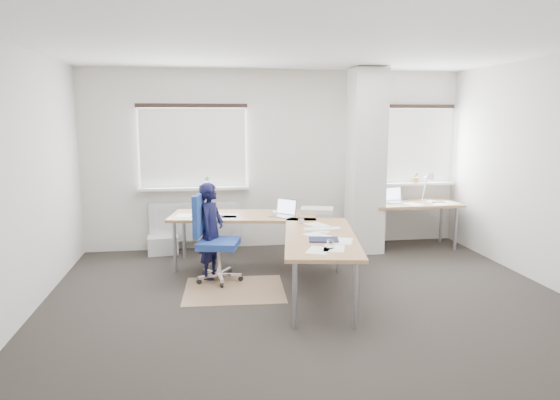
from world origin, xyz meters
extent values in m
plane|color=#2A2522|center=(0.00, 0.00, 0.00)|extent=(6.00, 6.00, 0.00)
cube|color=silver|center=(0.00, 2.50, 1.40)|extent=(6.00, 0.04, 2.80)
cube|color=silver|center=(0.00, -2.50, 1.40)|extent=(6.00, 0.04, 2.80)
cube|color=silver|center=(-3.00, 0.00, 1.40)|extent=(0.04, 5.00, 2.80)
cube|color=silver|center=(3.00, 0.00, 1.40)|extent=(0.04, 5.00, 2.80)
cube|color=white|center=(0.00, 0.00, 2.80)|extent=(6.00, 5.00, 0.04)
cube|color=silver|center=(1.30, 1.95, 1.39)|extent=(0.50, 0.50, 2.78)
cube|color=white|center=(-1.30, 2.47, 1.60)|extent=(1.60, 0.04, 1.20)
cube|color=white|center=(-1.30, 2.43, 1.60)|extent=(1.60, 0.02, 1.20)
cube|color=white|center=(-1.30, 2.40, 0.98)|extent=(1.70, 0.20, 0.04)
cube|color=white|center=(2.30, 2.47, 1.60)|extent=(1.20, 0.04, 1.20)
cube|color=white|center=(2.30, 2.43, 1.60)|extent=(1.20, 0.02, 1.20)
cube|color=white|center=(2.30, 2.40, 0.98)|extent=(1.30, 0.20, 0.04)
cube|color=white|center=(-1.30, 2.42, 0.45)|extent=(1.40, 0.10, 0.60)
cylinder|color=#6E408E|center=(-1.10, 2.38, 1.04)|extent=(0.12, 0.12, 0.08)
imported|color=#266028|center=(-1.10, 2.38, 1.08)|extent=(0.09, 0.06, 0.17)
cylinder|color=#99613B|center=(2.30, 2.38, 1.04)|extent=(0.12, 0.12, 0.08)
imported|color=#266028|center=(2.30, 2.38, 1.08)|extent=(0.09, 0.07, 0.17)
cube|color=#876649|center=(-0.82, 0.45, 0.00)|extent=(1.25, 1.08, 0.01)
cube|color=white|center=(-1.79, 2.25, 0.14)|extent=(0.48, 0.35, 0.27)
cube|color=#9E7344|center=(-0.62, 1.45, 0.71)|extent=(2.11, 1.14, 0.04)
cube|color=#9E7344|center=(0.16, 0.10, 0.71)|extent=(1.14, 2.11, 0.04)
cylinder|color=#939499|center=(-1.56, 1.31, 0.34)|extent=(0.05, 0.05, 0.69)
cylinder|color=#939499|center=(-1.45, 1.90, 0.34)|extent=(0.05, 0.05, 0.69)
cylinder|color=#939499|center=(0.32, 1.59, 0.34)|extent=(0.05, 0.05, 0.69)
cylinder|color=#939499|center=(-0.30, -0.74, 0.34)|extent=(0.05, 0.05, 0.69)
cylinder|color=#939499|center=(0.30, -0.84, 0.34)|extent=(0.05, 0.05, 0.69)
cylinder|color=#939499|center=(0.61, 0.93, 0.34)|extent=(0.05, 0.05, 0.69)
cube|color=#B7B7BC|center=(-0.11, 1.24, 0.74)|extent=(0.40, 0.39, 0.01)
cube|color=#B7B7BC|center=(-0.03, 1.32, 0.85)|extent=(0.27, 0.26, 0.22)
cube|color=silver|center=(-0.03, 1.32, 0.85)|extent=(0.23, 0.22, 0.19)
cube|color=white|center=(0.24, 0.36, 0.74)|extent=(0.44, 0.14, 0.02)
cube|color=#131936|center=(0.14, -0.14, 0.74)|extent=(0.36, 0.30, 0.01)
cube|color=beige|center=(0.42, 1.42, 0.77)|extent=(0.52, 0.43, 0.07)
imported|color=white|center=(0.06, 0.73, 0.76)|extent=(0.08, 0.08, 0.07)
cylinder|color=silver|center=(0.11, -0.51, 0.78)|extent=(0.07, 0.07, 0.10)
cube|color=#9E7344|center=(2.13, 2.02, 0.71)|extent=(1.41, 0.72, 0.04)
cylinder|color=#939499|center=(1.53, 1.77, 0.34)|extent=(0.05, 0.05, 0.69)
cylinder|color=#939499|center=(2.73, 1.76, 0.34)|extent=(0.05, 0.05, 0.69)
cylinder|color=#939499|center=(1.54, 2.27, 0.34)|extent=(0.05, 0.05, 0.69)
cylinder|color=#939499|center=(2.74, 2.26, 0.34)|extent=(0.05, 0.05, 0.69)
cube|color=#B7B7BC|center=(1.86, 2.09, 0.74)|extent=(0.37, 0.29, 0.01)
cube|color=#B7B7BC|center=(1.84, 2.20, 0.85)|extent=(0.33, 0.11, 0.22)
cube|color=silver|center=(1.84, 2.20, 0.85)|extent=(0.29, 0.09, 0.19)
cylinder|color=white|center=(2.36, 2.14, 0.74)|extent=(0.10, 0.10, 0.02)
cylinder|color=white|center=(2.36, 2.14, 0.93)|extent=(0.02, 0.16, 0.38)
cylinder|color=white|center=(2.36, 2.02, 1.15)|extent=(0.02, 0.29, 0.13)
cone|color=white|center=(2.36, 1.88, 1.13)|extent=(0.14, 0.16, 0.17)
cube|color=navy|center=(-0.99, 0.82, 0.49)|extent=(0.59, 0.59, 0.09)
cube|color=navy|center=(-1.23, 0.88, 0.85)|extent=(0.16, 0.43, 0.53)
cylinder|color=silver|center=(-0.99, 0.82, 0.29)|extent=(0.06, 0.06, 0.36)
cylinder|color=black|center=(-0.72, 0.76, 0.04)|extent=(0.07, 0.05, 0.06)
cylinder|color=black|center=(-0.84, 1.06, 0.04)|extent=(0.06, 0.07, 0.06)
cylinder|color=black|center=(-1.17, 1.03, 0.04)|extent=(0.07, 0.07, 0.06)
cylinder|color=black|center=(-1.24, 0.71, 0.04)|extent=(0.07, 0.05, 0.06)
cylinder|color=black|center=(-0.96, 0.54, 0.04)|extent=(0.04, 0.07, 0.06)
imported|color=black|center=(-1.07, 0.98, 0.62)|extent=(0.46, 0.54, 1.24)
camera|label=1|loc=(-1.16, -5.34, 2.08)|focal=32.00mm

